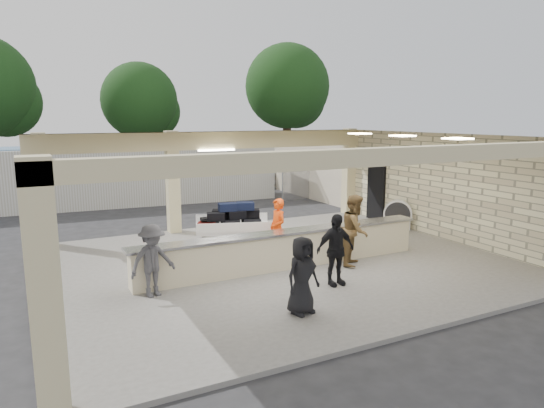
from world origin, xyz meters
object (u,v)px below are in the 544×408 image
luggage_cart (232,223)px  passenger_a (355,230)px  passenger_c (152,261)px  car_white_a (303,173)px  drum_fan (398,214)px  passenger_b (335,250)px  container_white (145,175)px  passenger_d (302,275)px  car_dark (276,172)px  car_white_b (352,172)px  baggage_handler (278,229)px  baggage_counter (286,249)px

luggage_cart → passenger_a: bearing=-38.1°
passenger_c → car_white_a: (12.20, 14.19, -0.17)m
drum_fan → passenger_b: 6.28m
luggage_cart → container_white: size_ratio=0.21×
drum_fan → passenger_d: size_ratio=0.68×
passenger_c → passenger_d: bearing=-58.1°
passenger_a → passenger_d: 3.64m
passenger_b → passenger_c: size_ratio=1.05×
luggage_cart → car_dark: 15.06m
passenger_a → car_white_b: 17.35m
passenger_b → container_white: 13.88m
container_white → passenger_b: bearing=-80.0°
baggage_handler → passenger_c: (-3.77, -1.30, -0.04)m
passenger_b → car_dark: 18.52m
baggage_counter → passenger_d: passenger_d is taller
luggage_cart → drum_fan: 5.97m
passenger_c → passenger_d: size_ratio=1.02×
passenger_a → container_white: bearing=57.5°
passenger_d → car_white_a: 19.16m
car_white_a → passenger_c: bearing=156.6°
car_dark → container_white: container_white is taller
car_white_b → passenger_b: bearing=132.4°
passenger_d → car_white_a: size_ratio=0.30×
car_white_b → baggage_counter: bearing=128.1°
car_dark → passenger_d: bearing=-167.0°
passenger_b → passenger_d: size_ratio=1.07×
passenger_a → car_dark: bearing=25.1°
baggage_handler → car_dark: (7.51, 14.52, -0.29)m
luggage_cart → passenger_a: 3.94m
drum_fan → car_white_b: 13.16m
passenger_a → car_white_b: passenger_a is taller
drum_fan → passenger_a: 4.54m
passenger_d → car_white_b: bearing=38.2°
car_white_a → luggage_cart: bearing=158.0°
baggage_handler → car_dark: 16.35m
car_white_a → container_white: container_white is taller
baggage_handler → car_dark: size_ratio=0.43×
car_white_a → car_dark: (-0.92, 1.63, -0.09)m
passenger_a → car_dark: 17.01m
container_white → car_dark: bearing=25.0°
passenger_d → container_white: size_ratio=0.13×
passenger_b → container_white: container_white is taller
passenger_d → luggage_cart: bearing=69.7°
car_white_b → passenger_c: bearing=121.7°
car_white_a → passenger_a: bearing=171.8°
car_white_a → car_white_b: 3.38m
drum_fan → container_white: (-6.42, 10.16, 0.64)m
car_white_a → baggage_counter: bearing=165.1°
passenger_b → container_white: bearing=96.2°
car_dark → passenger_b: bearing=-164.2°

